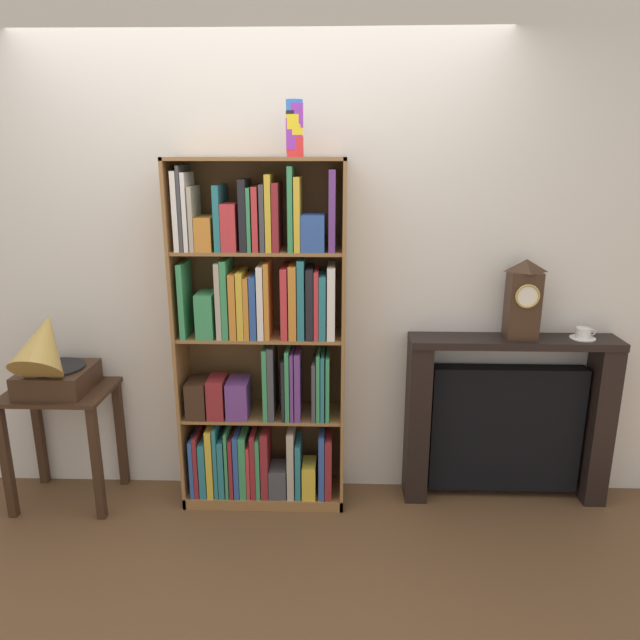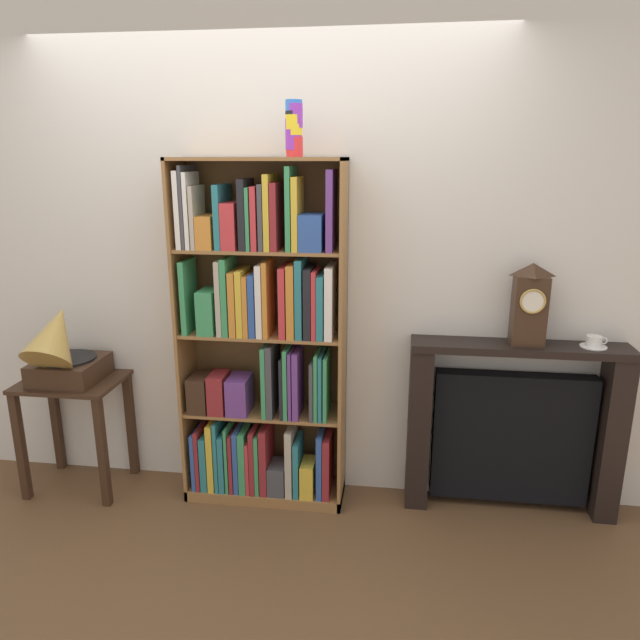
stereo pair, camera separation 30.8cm
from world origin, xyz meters
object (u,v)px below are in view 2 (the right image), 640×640
teacup_with_saucer (594,342)px  cup_stack (294,129)px  bookshelf (262,351)px  side_table_left (75,409)px  gramophone (61,349)px  fireplace_mantel (512,428)px  mantel_clock (530,304)px

teacup_with_saucer → cup_stack: bearing=-176.8°
bookshelf → side_table_left: (-1.10, -0.05, -0.39)m
gramophone → fireplace_mantel: 2.49m
cup_stack → gramophone: size_ratio=0.52×
side_table_left → fireplace_mantel: 2.46m
cup_stack → gramophone: (-1.30, -0.08, -1.15)m
side_table_left → teacup_with_saucer: bearing=2.1°
teacup_with_saucer → side_table_left: bearing=-177.9°
fireplace_mantel → gramophone: bearing=-175.8°
side_table_left → teacup_with_saucer: size_ratio=5.07×
mantel_clock → teacup_with_saucer: size_ratio=3.22×
bookshelf → teacup_with_saucer: (1.71, 0.06, 0.10)m
mantel_clock → teacup_with_saucer: (0.33, 0.00, -0.19)m
side_table_left → teacup_with_saucer: teacup_with_saucer is taller
gramophone → teacup_with_saucer: bearing=3.3°
teacup_with_saucer → fireplace_mantel: bearing=177.1°
side_table_left → teacup_with_saucer: (2.81, 0.10, 0.49)m
gramophone → side_table_left: bearing=90.0°
bookshelf → gramophone: bearing=-174.5°
bookshelf → mantel_clock: bearing=2.2°
bookshelf → mantel_clock: (1.38, 0.05, 0.29)m
bookshelf → cup_stack: bearing=-8.8°
fireplace_mantel → side_table_left: bearing=-177.2°
bookshelf → fireplace_mantel: 1.41m
side_table_left → gramophone: 0.38m
side_table_left → gramophone: bearing=-90.0°
bookshelf → mantel_clock: size_ratio=4.44×
bookshelf → side_table_left: bearing=-177.6°
cup_stack → fireplace_mantel: bearing=5.1°
gramophone → mantel_clock: mantel_clock is taller
cup_stack → fireplace_mantel: size_ratio=0.23×
fireplace_mantel → mantel_clock: mantel_clock is taller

